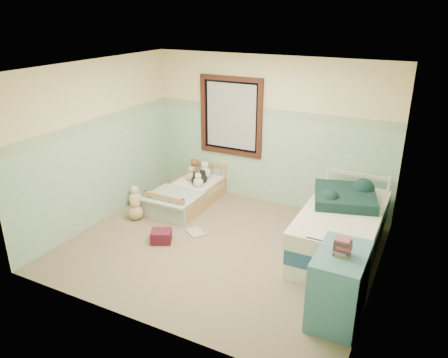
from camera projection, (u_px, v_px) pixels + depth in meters
The scene contains 29 objects.
floor at pixel (220, 247), 6.20m from camera, with size 4.20×3.60×0.02m, color #71664C.
ceiling at pixel (219, 67), 5.27m from camera, with size 4.20×3.60×0.02m, color white.
wall_back at pixel (269, 132), 7.23m from camera, with size 4.20×0.04×2.50m, color beige.
wall_front at pixel (135, 220), 4.25m from camera, with size 4.20×0.04×2.50m, color beige.
wall_left at pixel (98, 144), 6.62m from camera, with size 0.04×3.60×2.50m, color beige.
wall_right at pixel (385, 194), 4.85m from camera, with size 0.04×3.60×2.50m, color beige.
wainscot_mint at pixel (268, 161), 7.40m from camera, with size 4.20×0.01×1.50m, color #7EA884.
border_strip at pixel (270, 113), 7.09m from camera, with size 4.20×0.01×0.15m, color #3E6C41.
window_frame at pixel (231, 116), 7.41m from camera, with size 1.16×0.06×1.36m, color black.
window_blinds at pixel (231, 116), 7.42m from camera, with size 0.92×0.01×1.12m, color beige.
toddler_bed_frame at pixel (189, 198), 7.52m from camera, with size 0.76×1.51×0.19m, color #A2744C.
toddler_mattress at pixel (188, 190), 7.46m from camera, with size 0.69×1.45×0.12m, color white.
patchwork_quilt at pixel (173, 196), 7.04m from camera, with size 0.82×0.76×0.03m, color #6096B9.
plush_bed_brown at pixel (195, 170), 7.88m from camera, with size 0.22×0.22×0.22m, color brown.
plush_bed_white at pixel (205, 172), 7.79m from camera, with size 0.21×0.21×0.21m, color silver.
plush_bed_tan at pixel (192, 176), 7.68m from camera, with size 0.18×0.18×0.18m, color tan.
plush_bed_dark at pixel (203, 178), 7.59m from camera, with size 0.16×0.16×0.16m, color black.
plush_floor_cream at pixel (136, 199), 7.47m from camera, with size 0.23×0.23×0.23m, color silver.
plush_floor_tan at pixel (136, 212), 6.96m from camera, with size 0.24×0.24×0.24m, color tan.
twin_bed_frame at pixel (339, 246), 6.01m from camera, with size 0.96×1.92×0.22m, color white.
twin_boxspring at pixel (341, 232), 5.93m from camera, with size 0.96×1.92×0.22m, color navy.
twin_mattress at pixel (342, 217), 5.85m from camera, with size 1.00×1.96×0.22m, color white.
teal_blanket at pixel (345, 196), 6.05m from camera, with size 0.82×0.87×0.14m, color black.
dresser at pixel (339, 286), 4.65m from camera, with size 0.51×0.82×0.82m, color teal.
book_stack at pixel (342, 248), 4.44m from camera, with size 0.17×0.13×0.17m, color brown.
red_pillow at pixel (161, 236), 6.30m from camera, with size 0.29×0.25×0.18m, color maroon.
floor_book at pixel (196, 233), 6.56m from camera, with size 0.29×0.22×0.03m, color #E9C74D.
extra_plush_0 at pixel (198, 182), 7.42m from camera, with size 0.17×0.17×0.17m, color silver.
extra_plush_1 at pixel (196, 180), 7.53m from camera, with size 0.15×0.15×0.15m, color black.
Camera 1 is at (2.51, -4.78, 3.20)m, focal length 34.73 mm.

